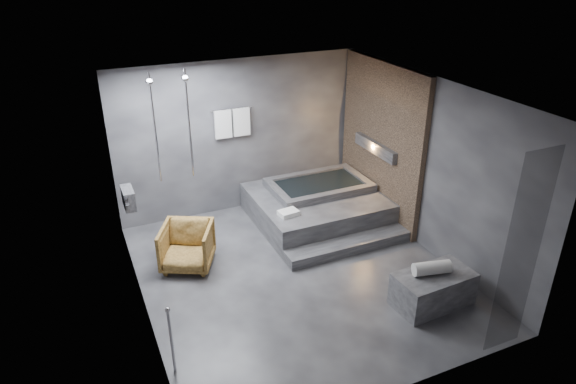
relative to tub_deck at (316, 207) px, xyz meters
name	(u,v)px	position (x,y,z in m)	size (l,w,h in m)	color
room	(316,159)	(-0.65, -1.21, 1.48)	(5.00, 5.04, 2.82)	#28282A
tub_deck	(316,207)	(0.00, 0.00, 0.00)	(2.20, 2.00, 0.50)	#2D2D2F
tub_step	(349,246)	(0.00, -1.18, -0.16)	(2.20, 0.36, 0.18)	#2D2D2F
concrete_bench	(433,289)	(0.37, -2.84, -0.01)	(1.08, 0.59, 0.49)	#343436
driftwood_chair	(187,246)	(-2.50, -0.54, 0.10)	(0.75, 0.77, 0.70)	#4E3413
rolled_towel	(432,268)	(0.32, -2.81, 0.33)	(0.19, 0.19, 0.52)	silver
deck_towel	(288,213)	(-0.78, -0.51, 0.29)	(0.31, 0.23, 0.08)	white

